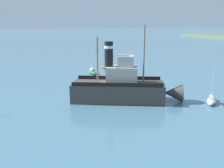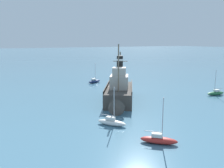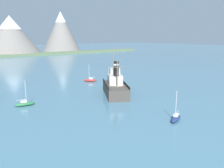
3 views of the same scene
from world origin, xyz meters
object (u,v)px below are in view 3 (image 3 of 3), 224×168
sailboat_white (110,83)px  sailboat_red (90,80)px  sailboat_navy (176,118)px  sailboat_green (25,104)px  old_tugboat (115,87)px

sailboat_white → sailboat_red: same height
sailboat_navy → sailboat_red: same height
sailboat_white → sailboat_green: size_ratio=1.00×
sailboat_red → sailboat_navy: bearing=-102.6°
sailboat_navy → sailboat_green: bearing=124.0°
sailboat_navy → sailboat_red: 36.53m
sailboat_red → sailboat_white: bearing=-74.7°
sailboat_red → sailboat_green: 26.69m
old_tugboat → sailboat_red: size_ratio=2.86×
sailboat_white → sailboat_navy: same height
sailboat_green → sailboat_navy: bearing=-56.0°
old_tugboat → sailboat_white: size_ratio=2.86×
old_tugboat → sailboat_green: (-19.14, 4.05, -1.40)m
old_tugboat → sailboat_white: 11.60m
sailboat_white → old_tugboat: bearing=-123.4°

